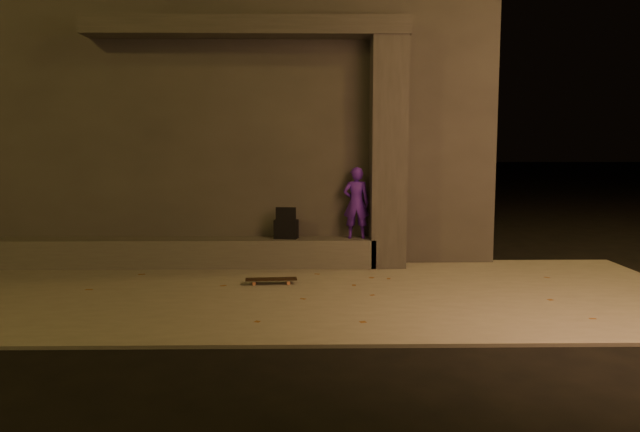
{
  "coord_description": "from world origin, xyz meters",
  "views": [
    {
      "loc": [
        0.45,
        -6.13,
        2.01
      ],
      "look_at": [
        0.59,
        2.0,
        1.05
      ],
      "focal_mm": 35.0,
      "sensor_mm": 36.0,
      "label": 1
    }
  ],
  "objects_px": {
    "backpack": "(286,227)",
    "skateboard": "(271,280)",
    "column": "(388,154)",
    "skateboarder": "(356,203)"
  },
  "relations": [
    {
      "from": "backpack",
      "to": "skateboard",
      "type": "bearing_deg",
      "value": -86.9
    },
    {
      "from": "column",
      "to": "skateboarder",
      "type": "relative_size",
      "value": 3.16
    },
    {
      "from": "backpack",
      "to": "skateboarder",
      "type": "bearing_deg",
      "value": 10.36
    },
    {
      "from": "skateboarder",
      "to": "skateboard",
      "type": "relative_size",
      "value": 1.56
    },
    {
      "from": "skateboarder",
      "to": "skateboard",
      "type": "distance_m",
      "value": 2.06
    },
    {
      "from": "skateboarder",
      "to": "backpack",
      "type": "height_order",
      "value": "skateboarder"
    },
    {
      "from": "column",
      "to": "skateboarder",
      "type": "distance_m",
      "value": 0.93
    },
    {
      "from": "backpack",
      "to": "skateboard",
      "type": "distance_m",
      "value": 1.43
    },
    {
      "from": "column",
      "to": "skateboarder",
      "type": "xyz_separation_m",
      "value": [
        -0.5,
        0.0,
        -0.78
      ]
    },
    {
      "from": "column",
      "to": "skateboard",
      "type": "relative_size",
      "value": 4.93
    }
  ]
}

